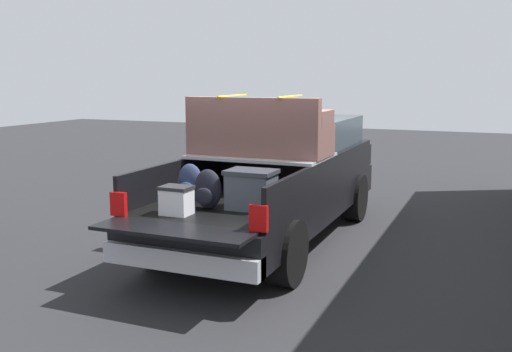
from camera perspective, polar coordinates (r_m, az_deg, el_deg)
ground_plane at (r=8.99m, az=1.49°, el=-6.33°), size 40.00×40.00×0.00m
pickup_truck at (r=9.10m, az=2.32°, el=-0.01°), size 6.05×2.06×2.23m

